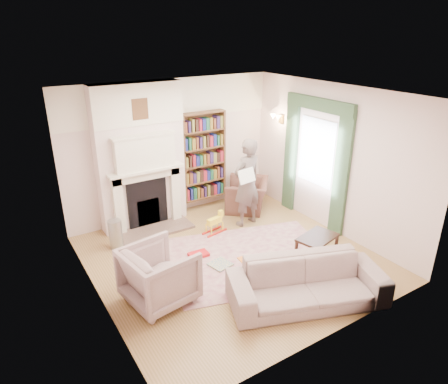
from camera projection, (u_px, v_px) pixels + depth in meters
floor at (232, 258)px, 6.93m from camera, size 4.50×4.50×0.00m
ceiling at (233, 94)px, 5.85m from camera, size 4.50×4.50×0.00m
wall_back at (172, 149)px, 8.15m from camera, size 4.50×0.00×4.50m
wall_front at (339, 242)px, 4.63m from camera, size 4.50×0.00×4.50m
wall_left at (91, 215)px, 5.28m from camera, size 0.00×4.50×4.50m
wall_right at (332, 160)px, 7.50m from camera, size 0.00×4.50×4.50m
fireplace at (141, 158)px, 7.63m from camera, size 1.70×0.58×2.80m
bookcase at (203, 156)px, 8.45m from camera, size 1.00×0.24×1.85m
window at (317, 152)px, 7.78m from camera, size 0.02×0.90×1.30m
curtain_left at (341, 175)px, 7.32m from camera, size 0.07×0.32×2.40m
curtain_right at (291, 155)px, 8.41m from camera, size 0.07×0.32×2.40m
pelmet at (319, 104)px, 7.41m from camera, size 0.09×1.70×0.24m
wall_sconce at (274, 120)px, 8.37m from camera, size 0.20×0.24×0.24m
rug at (251, 258)px, 6.92m from camera, size 3.25×2.81×0.01m
armchair_reading at (247, 195)px, 8.71m from camera, size 1.30×1.31×0.64m
armchair_left at (159, 275)px, 5.71m from camera, size 1.06×1.04×0.85m
sofa at (307, 283)px, 5.70m from camera, size 2.39×1.60×0.65m
man_reading at (247, 183)px, 7.80m from camera, size 0.71×0.52×1.78m
newspaper at (247, 176)px, 7.48m from camera, size 0.40×0.17×0.26m
coffee_table at (316, 248)px, 6.79m from camera, size 0.79×0.61×0.45m
paraffin_heater at (116, 234)px, 7.14m from camera, size 0.30×0.30×0.55m
rocking_horse at (214, 223)px, 7.68m from camera, size 0.51×0.28×0.43m
board_game at (220, 264)px, 6.69m from camera, size 0.39×0.39×0.03m
game_box_lid at (199, 254)px, 6.96m from camera, size 0.35×0.24×0.06m
comic_annuals at (257, 262)px, 6.76m from camera, size 0.77×0.53×0.02m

